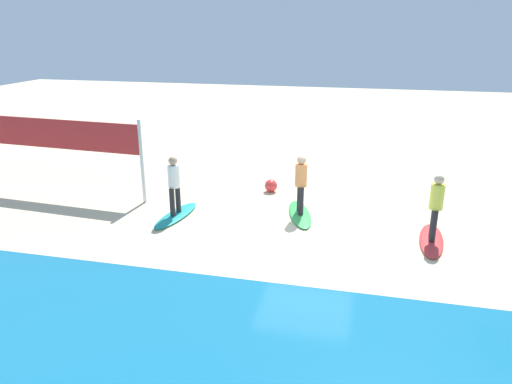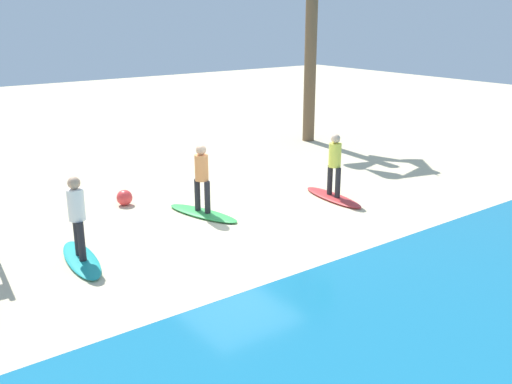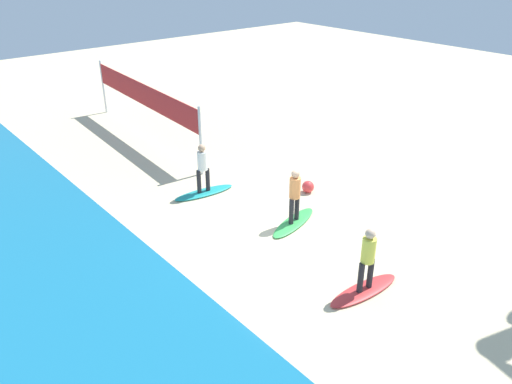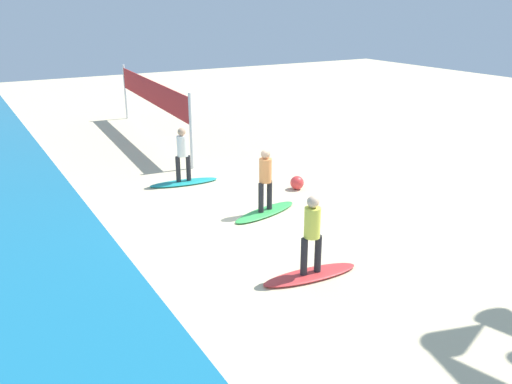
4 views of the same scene
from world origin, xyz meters
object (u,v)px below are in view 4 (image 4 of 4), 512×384
Objects in this scene: surfer_green at (265,176)px; beach_ball at (297,183)px; surfer_red at (312,229)px; surfboard_green at (265,212)px; surfboard_teal at (184,182)px; surfer_teal at (182,151)px; volleyball_net at (151,94)px; surfboard_red at (310,275)px.

beach_ball is at bearing -56.45° from surfer_green.
surfer_red reaches higher than beach_ball.
beach_ball reaches higher than surfboard_green.
surfer_teal is (0.00, 0.00, 0.99)m from surfboard_teal.
surfer_green reaches higher than surfboard_green.
surfer_red and surfer_green have the same top height.
volleyball_net reaches higher than surfboard_green.
surfer_red is 3.53m from surfer_green.
surfboard_teal is (6.72, -0.09, -0.99)m from surfer_red.
surfboard_teal is 0.23× the size of volleyball_net.
surfboard_teal is 6.21m from volleyball_net.
volleyball_net is (9.17, -0.28, 0.75)m from surfer_green.
surfer_green is 2.33m from beach_ball.
surfer_green reaches higher than beach_ball.
surfboard_green is (3.40, -0.97, -0.99)m from surfer_red.
volleyball_net is (5.84, -1.17, 0.75)m from surfer_teal.
volleyball_net is at bearing -1.76° from surfer_green.
surfer_red is 1.00× the size of surfer_teal.
surfer_teal is (6.72, -0.09, 0.99)m from surfboard_red.
volleyball_net reaches higher than surfer_red.
surfboard_teal is at bearing -86.22° from surfboard_red.
surfer_green is at bearing 178.24° from volleyball_net.
beach_ball is (1.20, -1.81, 0.16)m from surfboard_green.
surfboard_red is 12.75m from volleyball_net.
surfboard_green is 5.25× the size of beach_ball.
surfer_green is 0.18× the size of volleyball_net.
surfboard_red is at bearing 58.03° from surfboard_green.
surfboard_red and surfboard_teal have the same top height.
surfboard_green is at bearing -15.97° from surfer_red.
surfboard_red is 1.28× the size of surfer_red.
beach_ball is at bearing 149.14° from surfboard_teal.
surfer_green reaches higher than surfboard_teal.
volleyball_net is 22.69× the size of beach_ball.
surfboard_teal is at bearing -90.00° from surfer_teal.
surfer_teal reaches higher than surfboard_teal.
surfer_red reaches higher than surfboard_red.
volleyball_net reaches higher than surfboard_teal.
surfer_red is (0.00, -0.00, 0.99)m from surfboard_red.
surfboard_green is at bearing 123.55° from beach_ball.
beach_ball is at bearing -128.33° from surfer_teal.
surfboard_red is at bearing 90.00° from surfer_red.
surfboard_teal is (3.33, 0.88, -0.99)m from surfer_green.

